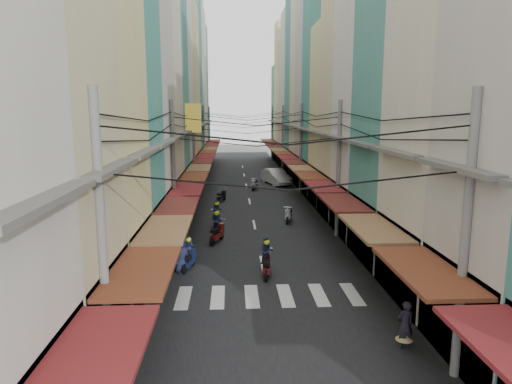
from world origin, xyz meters
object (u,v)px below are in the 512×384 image
object	(u,v)px
white_car	(276,184)
market_umbrella	(425,258)
bicycle	(380,237)
traffic_sign	(368,216)

from	to	relation	value
white_car	market_umbrella	xyz separation A→B (m)	(2.64, -30.71, 2.11)
bicycle	traffic_sign	bearing A→B (deg)	166.79
bicycle	market_umbrella	xyz separation A→B (m)	(-1.74, -10.28, 2.11)
white_car	traffic_sign	distance (m)	24.39
white_car	bicycle	distance (m)	20.89
bicycle	market_umbrella	size ratio (longest dim) A/B	0.74
white_car	bicycle	world-z (taller)	white_car
market_umbrella	traffic_sign	bearing A→B (deg)	91.90
market_umbrella	traffic_sign	size ratio (longest dim) A/B	0.79
bicycle	traffic_sign	xyz separation A→B (m)	(-1.96, -3.74, 2.23)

